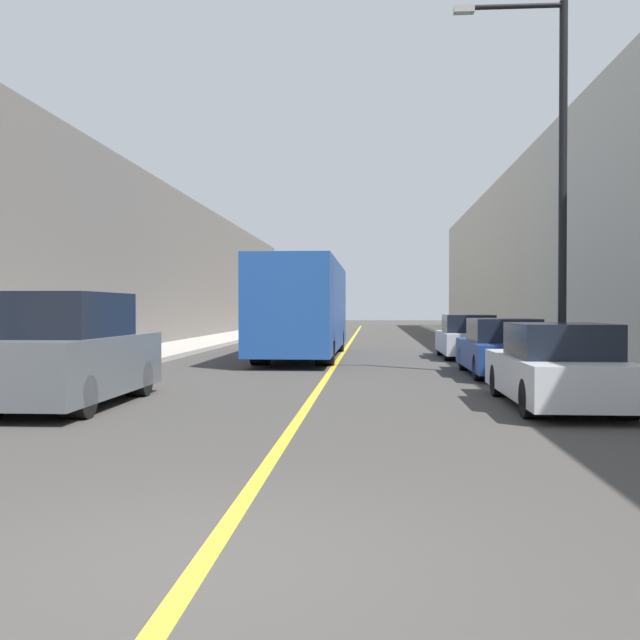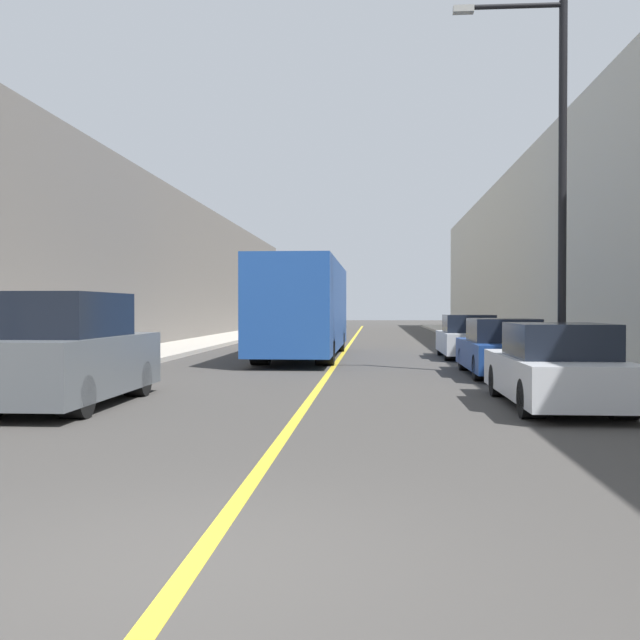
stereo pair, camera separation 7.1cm
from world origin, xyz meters
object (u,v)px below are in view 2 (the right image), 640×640
(parked_suv_left, at_px, (68,354))
(car_right_mid, at_px, (501,350))
(bus, at_px, (304,307))
(street_lamp_right, at_px, (554,164))
(car_right_far, at_px, (468,338))
(car_right_near, at_px, (556,369))

(parked_suv_left, bearing_deg, car_right_mid, 37.47)
(parked_suv_left, xyz_separation_m, car_right_mid, (8.54, 6.55, -0.25))
(car_right_mid, bearing_deg, bus, 130.68)
(street_lamp_right, bearing_deg, car_right_mid, 150.25)
(bus, xyz_separation_m, street_lamp_right, (6.78, -7.23, 3.47))
(bus, distance_m, car_right_mid, 8.75)
(car_right_mid, height_order, car_right_far, car_right_far)
(car_right_mid, xyz_separation_m, car_right_far, (-0.03, 6.65, 0.01))
(car_right_near, height_order, street_lamp_right, street_lamp_right)
(car_right_far, relative_size, street_lamp_right, 0.49)
(car_right_near, relative_size, car_right_far, 1.08)
(parked_suv_left, bearing_deg, car_right_far, 57.18)
(car_right_near, xyz_separation_m, car_right_mid, (0.07, 6.04, -0.00))
(car_right_near, bearing_deg, car_right_far, 89.81)
(bus, bearing_deg, parked_suv_left, -102.40)
(parked_suv_left, height_order, car_right_mid, parked_suv_left)
(car_right_near, distance_m, street_lamp_right, 7.17)
(street_lamp_right, bearing_deg, car_right_far, 99.03)
(car_right_near, relative_size, street_lamp_right, 0.53)
(bus, bearing_deg, car_right_far, 0.68)
(parked_suv_left, relative_size, car_right_mid, 1.01)
(car_right_mid, xyz_separation_m, street_lamp_right, (1.13, -0.64, 4.56))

